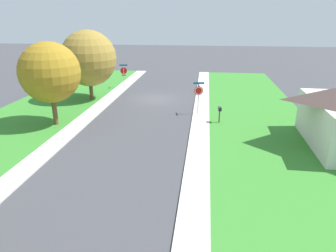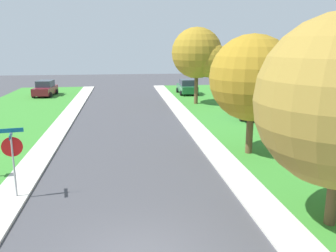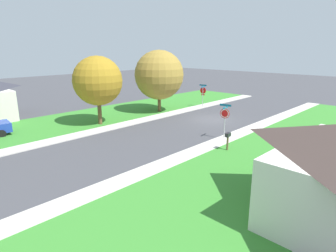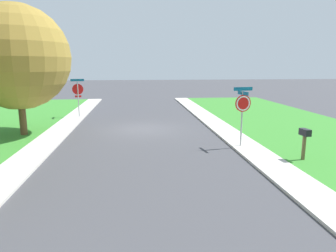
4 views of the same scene
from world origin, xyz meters
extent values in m
plane|color=#424247|center=(0.00, 0.00, 0.00)|extent=(120.00, 120.00, 0.00)
cube|color=beige|center=(4.70, 12.00, 0.05)|extent=(1.40, 56.00, 0.10)
cube|color=#38842D|center=(9.40, 12.00, 0.04)|extent=(8.00, 56.00, 0.08)
cube|color=beige|center=(-4.70, 12.00, 0.05)|extent=(1.40, 56.00, 0.10)
cube|color=#38842D|center=(-9.40, 12.00, 0.04)|extent=(8.00, 56.00, 0.08)
cylinder|color=#9E9EA3|center=(4.36, -4.32, 1.30)|extent=(0.07, 0.07, 2.60)
cylinder|color=red|center=(4.37, -4.36, 2.05)|extent=(0.75, 0.17, 0.76)
cylinder|color=white|center=(4.37, -4.38, 2.05)|extent=(0.66, 0.13, 0.67)
cylinder|color=red|center=(4.37, -4.39, 2.05)|extent=(0.54, 0.10, 0.55)
cube|color=#0F5B84|center=(4.36, -4.32, 2.69)|extent=(0.91, 0.19, 0.16)
cube|color=#0F5B84|center=(4.36, -4.32, 2.50)|extent=(0.19, 0.91, 0.16)
cube|color=red|center=(4.37, -4.36, 1.55)|extent=(0.44, 0.10, 0.14)
cylinder|color=#9E9EA3|center=(-4.41, 4.60, 1.30)|extent=(0.07, 0.07, 2.60)
cylinder|color=red|center=(-4.42, 4.65, 2.05)|extent=(0.75, 0.16, 0.76)
cylinder|color=white|center=(-4.43, 4.66, 2.05)|extent=(0.66, 0.12, 0.67)
cylinder|color=red|center=(-4.43, 4.67, 2.05)|extent=(0.54, 0.10, 0.55)
cube|color=#0F5B84|center=(-4.41, 4.60, 2.69)|extent=(0.91, 0.18, 0.16)
cube|color=#0F5B84|center=(-4.41, 4.60, 2.50)|extent=(0.18, 0.91, 0.16)
cylinder|color=black|center=(8.59, 16.55, 0.32)|extent=(0.31, 0.66, 0.64)
cylinder|color=brown|center=(6.31, 1.08, 1.12)|extent=(0.36, 0.36, 2.24)
sphere|color=olive|center=(6.31, 1.08, 4.11)|extent=(5.34, 5.34, 5.34)
sphere|color=olive|center=(7.51, 0.28, 3.44)|extent=(3.74, 3.74, 3.74)
cylinder|color=brown|center=(6.36, 8.83, 1.26)|extent=(0.36, 0.36, 2.53)
sphere|color=olive|center=(6.36, 8.83, 4.08)|extent=(4.44, 4.44, 4.44)
sphere|color=olive|center=(7.36, 8.16, 3.53)|extent=(3.11, 3.11, 3.11)
cube|color=brown|center=(-6.15, 6.87, 0.53)|extent=(0.10, 0.10, 1.05)
cube|color=black|center=(-6.15, 6.87, 1.18)|extent=(0.29, 0.50, 0.26)
camera|label=1|loc=(-4.97, 30.37, 8.02)|focal=33.34mm
camera|label=2|loc=(-0.27, -8.73, 5.83)|focal=38.03mm
camera|label=3|loc=(-16.10, 23.38, 6.87)|focal=30.76mm
camera|label=4|loc=(0.35, 17.79, 3.74)|focal=32.75mm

